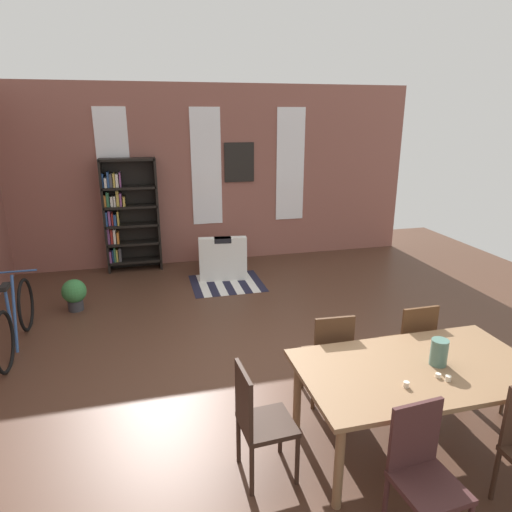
{
  "coord_description": "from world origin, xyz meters",
  "views": [
    {
      "loc": [
        -1.18,
        -4.02,
        2.71
      ],
      "look_at": [
        0.21,
        1.45,
        0.94
      ],
      "focal_mm": 31.7,
      "sensor_mm": 36.0,
      "label": 1
    }
  ],
  "objects_px": {
    "dining_chair_far_right": "(410,343)",
    "bicycle_second": "(16,320)",
    "dining_chair_head_left": "(258,419)",
    "bookshelf_tall": "(127,214)",
    "dining_table": "(418,375)",
    "dining_chair_near_left": "(423,471)",
    "vase_on_table": "(439,352)",
    "potted_plant_by_shelf": "(74,293)",
    "armchair_white": "(222,260)",
    "dining_chair_far_left": "(329,354)"
  },
  "relations": [
    {
      "from": "dining_chair_near_left",
      "to": "vase_on_table",
      "type": "bearing_deg",
      "value": 51.22
    },
    {
      "from": "dining_table",
      "to": "bicycle_second",
      "type": "xyz_separation_m",
      "value": [
        -3.66,
        2.7,
        -0.33
      ]
    },
    {
      "from": "vase_on_table",
      "to": "dining_chair_far_left",
      "type": "distance_m",
      "value": 1.05
    },
    {
      "from": "dining_chair_head_left",
      "to": "potted_plant_by_shelf",
      "type": "xyz_separation_m",
      "value": [
        -1.77,
        3.69,
        -0.25
      ]
    },
    {
      "from": "dining_chair_near_left",
      "to": "bicycle_second",
      "type": "distance_m",
      "value": 4.73
    },
    {
      "from": "armchair_white",
      "to": "bicycle_second",
      "type": "distance_m",
      "value": 3.47
    },
    {
      "from": "dining_chair_near_left",
      "to": "potted_plant_by_shelf",
      "type": "height_order",
      "value": "dining_chair_near_left"
    },
    {
      "from": "vase_on_table",
      "to": "bookshelf_tall",
      "type": "bearing_deg",
      "value": 115.26
    },
    {
      "from": "dining_chair_near_left",
      "to": "armchair_white",
      "type": "distance_m",
      "value": 5.44
    },
    {
      "from": "bookshelf_tall",
      "to": "dining_chair_far_left",
      "type": "bearing_deg",
      "value": -67.38
    },
    {
      "from": "bookshelf_tall",
      "to": "dining_table",
      "type": "bearing_deg",
      "value": -66.27
    },
    {
      "from": "dining_chair_far_left",
      "to": "dining_chair_head_left",
      "type": "bearing_deg",
      "value": -139.49
    },
    {
      "from": "vase_on_table",
      "to": "dining_chair_head_left",
      "type": "distance_m",
      "value": 1.56
    },
    {
      "from": "dining_table",
      "to": "vase_on_table",
      "type": "distance_m",
      "value": 0.25
    },
    {
      "from": "dining_chair_head_left",
      "to": "bookshelf_tall",
      "type": "relative_size",
      "value": 0.48
    },
    {
      "from": "armchair_white",
      "to": "dining_table",
      "type": "bearing_deg",
      "value": -80.28
    },
    {
      "from": "dining_chair_head_left",
      "to": "bicycle_second",
      "type": "relative_size",
      "value": 0.54
    },
    {
      "from": "dining_chair_near_left",
      "to": "bookshelf_tall",
      "type": "distance_m",
      "value": 6.44
    },
    {
      "from": "bookshelf_tall",
      "to": "potted_plant_by_shelf",
      "type": "bearing_deg",
      "value": -114.61
    },
    {
      "from": "dining_table",
      "to": "dining_chair_near_left",
      "type": "height_order",
      "value": "dining_chair_near_left"
    },
    {
      "from": "dining_chair_far_left",
      "to": "potted_plant_by_shelf",
      "type": "height_order",
      "value": "dining_chair_far_left"
    },
    {
      "from": "vase_on_table",
      "to": "potted_plant_by_shelf",
      "type": "distance_m",
      "value": 4.98
    },
    {
      "from": "dining_table",
      "to": "dining_chair_near_left",
      "type": "distance_m",
      "value": 0.9
    },
    {
      "from": "dining_table",
      "to": "potted_plant_by_shelf",
      "type": "bearing_deg",
      "value": 130.31
    },
    {
      "from": "dining_chair_far_left",
      "to": "bicycle_second",
      "type": "relative_size",
      "value": 0.54
    },
    {
      "from": "vase_on_table",
      "to": "dining_chair_near_left",
      "type": "bearing_deg",
      "value": -128.78
    },
    {
      "from": "dining_table",
      "to": "bookshelf_tall",
      "type": "distance_m",
      "value": 5.86
    },
    {
      "from": "dining_chair_far_right",
      "to": "armchair_white",
      "type": "height_order",
      "value": "dining_chair_far_right"
    },
    {
      "from": "dining_chair_near_left",
      "to": "bicycle_second",
      "type": "xyz_separation_m",
      "value": [
        -3.21,
        3.46,
        -0.16
      ]
    },
    {
      "from": "dining_table",
      "to": "armchair_white",
      "type": "distance_m",
      "value": 4.74
    },
    {
      "from": "vase_on_table",
      "to": "dining_table",
      "type": "bearing_deg",
      "value": 180.0
    },
    {
      "from": "dining_chair_far_left",
      "to": "dining_chair_head_left",
      "type": "distance_m",
      "value": 1.19
    },
    {
      "from": "armchair_white",
      "to": "potted_plant_by_shelf",
      "type": "distance_m",
      "value": 2.52
    },
    {
      "from": "potted_plant_by_shelf",
      "to": "armchair_white",
      "type": "bearing_deg",
      "value": 22.68
    },
    {
      "from": "dining_chair_far_left",
      "to": "bicycle_second",
      "type": "xyz_separation_m",
      "value": [
        -3.21,
        1.93,
        -0.16
      ]
    },
    {
      "from": "dining_chair_far_right",
      "to": "bookshelf_tall",
      "type": "height_order",
      "value": "bookshelf_tall"
    },
    {
      "from": "dining_table",
      "to": "dining_chair_far_right",
      "type": "distance_m",
      "value": 0.9
    },
    {
      "from": "dining_chair_far_right",
      "to": "dining_chair_near_left",
      "type": "height_order",
      "value": "same"
    },
    {
      "from": "dining_chair_head_left",
      "to": "dining_table",
      "type": "bearing_deg",
      "value": 0.2
    },
    {
      "from": "dining_chair_far_left",
      "to": "vase_on_table",
      "type": "bearing_deg",
      "value": -51.3
    },
    {
      "from": "dining_table",
      "to": "dining_chair_head_left",
      "type": "height_order",
      "value": "dining_chair_head_left"
    },
    {
      "from": "dining_chair_far_right",
      "to": "bicycle_second",
      "type": "relative_size",
      "value": 0.54
    },
    {
      "from": "dining_table",
      "to": "potted_plant_by_shelf",
      "type": "relative_size",
      "value": 4.2
    },
    {
      "from": "dining_chair_near_left",
      "to": "dining_chair_far_left",
      "type": "bearing_deg",
      "value": 89.93
    },
    {
      "from": "dining_chair_far_right",
      "to": "dining_chair_near_left",
      "type": "xyz_separation_m",
      "value": [
        -0.88,
        -1.54,
        0.0
      ]
    },
    {
      "from": "dining_table",
      "to": "vase_on_table",
      "type": "height_order",
      "value": "vase_on_table"
    },
    {
      "from": "dining_chair_far_right",
      "to": "armchair_white",
      "type": "xyz_separation_m",
      "value": [
        -1.24,
        3.88,
        -0.23
      ]
    },
    {
      "from": "dining_table",
      "to": "dining_chair_near_left",
      "type": "bearing_deg",
      "value": -120.06
    },
    {
      "from": "dining_chair_head_left",
      "to": "bookshelf_tall",
      "type": "distance_m",
      "value": 5.48
    },
    {
      "from": "dining_table",
      "to": "bicycle_second",
      "type": "bearing_deg",
      "value": 143.6
    }
  ]
}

